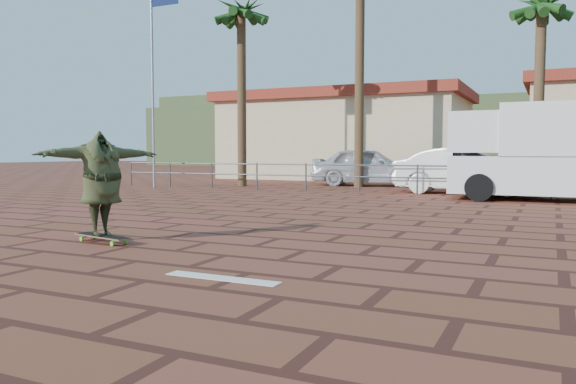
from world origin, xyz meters
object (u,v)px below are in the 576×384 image
object	(u,v)px
car_silver	(368,166)
longboard	(103,237)
skateboarder	(102,183)
campervan	(550,150)
car_white	(466,171)

from	to	relation	value
car_silver	longboard	bearing A→B (deg)	173.36
skateboarder	campervan	bearing A→B (deg)	-7.14
skateboarder	longboard	bearing A→B (deg)	115.59
longboard	campervan	world-z (taller)	campervan
longboard	car_silver	size ratio (longest dim) A/B	0.25
skateboarder	car_white	distance (m)	13.40
skateboarder	car_silver	xyz separation A→B (m)	(-0.60, 15.87, -0.13)
campervan	car_silver	world-z (taller)	campervan
skateboarder	car_silver	world-z (taller)	skateboarder
skateboarder	campervan	distance (m)	12.82
longboard	car_silver	xyz separation A→B (m)	(-0.60, 15.87, 0.70)
longboard	campervan	size ratio (longest dim) A/B	0.22
car_silver	skateboarder	bearing A→B (deg)	173.36
car_silver	car_white	distance (m)	5.27
car_white	skateboarder	bearing A→B (deg)	164.67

